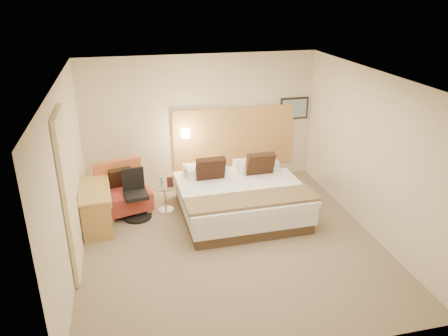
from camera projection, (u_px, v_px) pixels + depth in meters
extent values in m
cube|color=#7D6B54|center=(230.00, 242.00, 7.24)|extent=(4.80, 5.00, 0.02)
cube|color=white|center=(231.00, 78.00, 6.18)|extent=(4.80, 5.00, 0.02)
cube|color=beige|center=(201.00, 121.00, 8.96)|extent=(4.80, 0.02, 2.70)
cube|color=beige|center=(289.00, 258.00, 4.46)|extent=(4.80, 0.02, 2.70)
cube|color=beige|center=(66.00, 181.00, 6.21)|extent=(0.02, 5.00, 2.70)
cube|color=beige|center=(371.00, 154.00, 7.21)|extent=(0.02, 5.00, 2.70)
cube|color=tan|center=(234.00, 137.00, 9.23)|extent=(2.60, 0.04, 1.30)
cube|color=black|center=(294.00, 108.00, 9.30)|extent=(0.62, 0.03, 0.47)
cube|color=#778FA4|center=(294.00, 109.00, 9.28)|extent=(0.54, 0.01, 0.39)
cylinder|color=white|center=(185.00, 133.00, 8.89)|extent=(0.02, 0.12, 0.02)
cube|color=#FFEDC6|center=(185.00, 134.00, 8.83)|extent=(0.15, 0.15, 0.15)
cube|color=beige|center=(69.00, 196.00, 6.04)|extent=(0.06, 0.90, 2.42)
cylinder|color=#7DA6C1|center=(162.00, 181.00, 8.06)|extent=(0.06, 0.06, 0.18)
cube|color=#3D1C19|center=(170.00, 182.00, 8.00)|extent=(0.12, 0.05, 0.19)
cube|color=#453322|center=(239.00, 209.00, 8.08)|extent=(2.11, 2.11, 0.19)
cube|color=white|center=(240.00, 197.00, 7.99)|extent=(2.17, 2.17, 0.32)
cube|color=white|center=(245.00, 193.00, 7.64)|extent=(2.22, 1.58, 0.11)
cube|color=white|center=(203.00, 170.00, 8.47)|extent=(0.75, 0.42, 0.19)
cube|color=white|center=(253.00, 165.00, 8.71)|extent=(0.75, 0.42, 0.19)
cube|color=white|center=(206.00, 171.00, 8.18)|extent=(0.75, 0.42, 0.19)
cube|color=silver|center=(258.00, 165.00, 8.42)|extent=(0.75, 0.42, 0.19)
cube|color=black|center=(210.00, 171.00, 7.97)|extent=(0.54, 0.30, 0.54)
cube|color=black|center=(260.00, 166.00, 8.19)|extent=(0.54, 0.30, 0.54)
cube|color=#CB7029|center=(252.00, 200.00, 7.23)|extent=(2.24, 0.64, 0.05)
cube|color=#9C7249|center=(112.00, 221.00, 7.76)|extent=(0.11, 0.11, 0.11)
cube|color=tan|center=(149.00, 212.00, 8.07)|extent=(0.11, 0.11, 0.11)
cube|color=#AF7D52|center=(103.00, 206.00, 8.26)|extent=(0.11, 0.11, 0.11)
cube|color=#BC7858|center=(139.00, 199.00, 8.57)|extent=(0.11, 0.11, 0.11)
cube|color=#A3342B|center=(125.00, 199.00, 8.08)|extent=(1.05, 0.97, 0.33)
cube|color=#BE6233|center=(118.00, 173.00, 8.18)|extent=(0.88, 0.36, 0.49)
cube|color=black|center=(120.00, 179.00, 8.11)|extent=(0.46, 0.31, 0.43)
cylinder|color=white|center=(166.00, 209.00, 8.25)|extent=(0.33, 0.33, 0.02)
cylinder|color=silver|center=(165.00, 198.00, 8.15)|extent=(0.04, 0.04, 0.46)
cylinder|color=silver|center=(165.00, 187.00, 8.06)|extent=(0.48, 0.48, 0.01)
cube|color=tan|center=(94.00, 190.00, 7.45)|extent=(0.60, 1.18, 0.04)
cube|color=#B58C47|center=(97.00, 223.00, 7.11)|extent=(0.48, 0.07, 0.68)
cube|color=#B59A47|center=(95.00, 195.00, 8.06)|extent=(0.48, 0.07, 0.68)
cube|color=gold|center=(97.00, 193.00, 7.49)|extent=(0.50, 1.09, 0.10)
cylinder|color=black|center=(138.00, 216.00, 7.96)|extent=(0.57, 0.57, 0.04)
cylinder|color=black|center=(137.00, 206.00, 7.88)|extent=(0.07, 0.07, 0.39)
cube|color=black|center=(136.00, 195.00, 7.79)|extent=(0.46, 0.46, 0.07)
cube|color=black|center=(133.00, 179.00, 7.86)|extent=(0.39, 0.10, 0.41)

